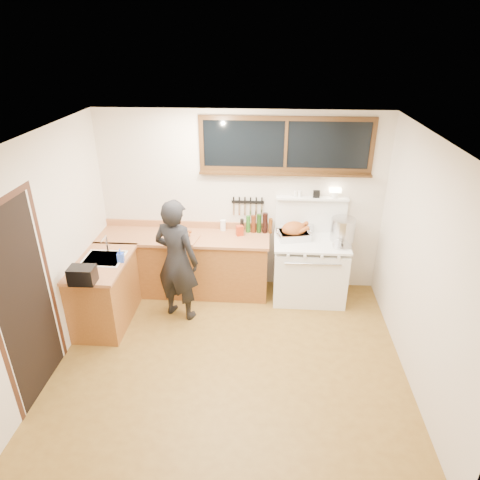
# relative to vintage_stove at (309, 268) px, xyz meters

# --- Properties ---
(ground_plane) EXTENTS (4.00, 3.50, 0.02)m
(ground_plane) POSITION_rel_vintage_stove_xyz_m (-1.00, -1.41, -0.48)
(ground_plane) COLOR brown
(room_shell) EXTENTS (4.10, 3.60, 2.65)m
(room_shell) POSITION_rel_vintage_stove_xyz_m (-1.00, -1.41, 1.18)
(room_shell) COLOR beige
(room_shell) RESTS_ON ground
(counter_back) EXTENTS (2.44, 0.64, 1.00)m
(counter_back) POSITION_rel_vintage_stove_xyz_m (-1.80, 0.04, -0.01)
(counter_back) COLOR brown
(counter_back) RESTS_ON ground
(counter_left) EXTENTS (0.64, 1.09, 0.90)m
(counter_left) POSITION_rel_vintage_stove_xyz_m (-2.70, -0.79, -0.01)
(counter_left) COLOR brown
(counter_left) RESTS_ON ground
(sink_unit) EXTENTS (0.50, 0.45, 0.37)m
(sink_unit) POSITION_rel_vintage_stove_xyz_m (-2.68, -0.71, 0.38)
(sink_unit) COLOR white
(sink_unit) RESTS_ON counter_left
(vintage_stove) EXTENTS (1.02, 0.74, 1.57)m
(vintage_stove) POSITION_rel_vintage_stove_xyz_m (0.00, 0.00, 0.00)
(vintage_stove) COLOR white
(vintage_stove) RESTS_ON ground
(back_window) EXTENTS (2.32, 0.13, 0.77)m
(back_window) POSITION_rel_vintage_stove_xyz_m (-0.40, 0.31, 1.60)
(back_window) COLOR black
(back_window) RESTS_ON room_shell
(left_doorway) EXTENTS (0.02, 1.04, 2.17)m
(left_doorway) POSITION_rel_vintage_stove_xyz_m (-2.99, -1.96, 0.62)
(left_doorway) COLOR black
(left_doorway) RESTS_ON ground
(knife_strip) EXTENTS (0.46, 0.03, 0.28)m
(knife_strip) POSITION_rel_vintage_stove_xyz_m (-0.90, 0.32, 0.84)
(knife_strip) COLOR black
(knife_strip) RESTS_ON room_shell
(man) EXTENTS (0.71, 0.59, 1.67)m
(man) POSITION_rel_vintage_stove_xyz_m (-1.77, -0.58, 0.37)
(man) COLOR black
(man) RESTS_ON ground
(soap_bottle) EXTENTS (0.09, 0.09, 0.18)m
(soap_bottle) POSITION_rel_vintage_stove_xyz_m (-2.43, -0.77, 0.52)
(soap_bottle) COLOR blue
(soap_bottle) RESTS_ON counter_left
(toaster) EXTENTS (0.30, 0.21, 0.20)m
(toaster) POSITION_rel_vintage_stove_xyz_m (-2.70, -1.29, 0.53)
(toaster) COLOR black
(toaster) RESTS_ON counter_left
(cutting_board) EXTENTS (0.49, 0.40, 0.15)m
(cutting_board) POSITION_rel_vintage_stove_xyz_m (-1.79, -0.09, 0.49)
(cutting_board) COLOR #A96C43
(cutting_board) RESTS_ON counter_back
(roast_turkey) EXTENTS (0.48, 0.40, 0.25)m
(roast_turkey) POSITION_rel_vintage_stove_xyz_m (-0.24, 0.06, 0.54)
(roast_turkey) COLOR silver
(roast_turkey) RESTS_ON vintage_stove
(stockpot) EXTENTS (0.39, 0.39, 0.31)m
(stockpot) POSITION_rel_vintage_stove_xyz_m (0.42, 0.06, 0.59)
(stockpot) COLOR silver
(stockpot) RESTS_ON vintage_stove
(saucepan) EXTENTS (0.20, 0.31, 0.13)m
(saucepan) POSITION_rel_vintage_stove_xyz_m (-0.04, 0.29, 0.50)
(saucepan) COLOR silver
(saucepan) RESTS_ON vintage_stove
(pot_lid) EXTENTS (0.27, 0.27, 0.04)m
(pot_lid) POSITION_rel_vintage_stove_xyz_m (0.39, -0.16, 0.45)
(pot_lid) COLOR silver
(pot_lid) RESTS_ON vintage_stove
(coffee_tin) EXTENTS (0.12, 0.10, 0.14)m
(coffee_tin) POSITION_rel_vintage_stove_xyz_m (-1.00, 0.11, 0.50)
(coffee_tin) COLOR #9F2D11
(coffee_tin) RESTS_ON counter_back
(pitcher) EXTENTS (0.10, 0.10, 0.15)m
(pitcher) POSITION_rel_vintage_stove_xyz_m (-1.25, 0.27, 0.51)
(pitcher) COLOR white
(pitcher) RESTS_ON counter_back
(bottle_cluster) EXTENTS (0.46, 0.07, 0.30)m
(bottle_cluster) POSITION_rel_vintage_stove_xyz_m (-0.75, 0.22, 0.56)
(bottle_cluster) COLOR black
(bottle_cluster) RESTS_ON counter_back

